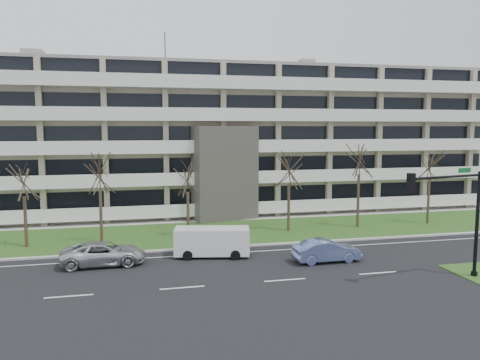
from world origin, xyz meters
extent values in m
plane|color=black|center=(0.00, 0.00, 0.00)|extent=(160.00, 160.00, 0.00)
cube|color=#24531B|center=(0.00, 13.00, 0.03)|extent=(90.00, 10.00, 0.06)
cube|color=#B2B2AD|center=(0.00, 8.00, 0.06)|extent=(90.00, 0.35, 0.12)
cube|color=#B2B2AD|center=(0.00, 18.50, 0.04)|extent=(90.00, 2.00, 0.08)
cube|color=white|center=(0.00, 6.50, 0.01)|extent=(90.00, 0.12, 0.01)
cube|color=tan|center=(0.00, 25.50, 7.50)|extent=(60.00, 12.00, 15.00)
cube|color=gray|center=(0.00, 25.50, 15.15)|extent=(60.50, 12.50, 0.30)
cube|color=#4C4742|center=(0.00, 18.50, 4.50)|extent=(6.39, 3.69, 9.00)
cube|color=black|center=(0.00, 18.30, 2.00)|extent=(4.92, 1.19, 3.50)
cube|color=gray|center=(-18.00, 25.50, 15.90)|extent=(2.00, 2.00, 1.20)
cylinder|color=black|center=(-5.00, 25.50, 17.00)|extent=(0.10, 0.10, 3.50)
cube|color=black|center=(0.00, 19.48, 2.10)|extent=(58.00, 0.10, 1.80)
cube|color=white|center=(0.00, 18.80, 0.60)|extent=(58.00, 1.40, 0.22)
cube|color=white|center=(0.00, 18.15, 1.20)|extent=(58.00, 0.08, 1.00)
cube|color=black|center=(0.00, 19.48, 5.10)|extent=(58.00, 0.10, 1.80)
cube|color=white|center=(0.00, 18.80, 3.60)|extent=(58.00, 1.40, 0.22)
cube|color=white|center=(0.00, 18.15, 4.20)|extent=(58.00, 0.08, 1.00)
cube|color=black|center=(0.00, 19.48, 8.10)|extent=(58.00, 0.10, 1.80)
cube|color=white|center=(0.00, 18.80, 6.60)|extent=(58.00, 1.40, 0.22)
cube|color=white|center=(0.00, 18.15, 7.20)|extent=(58.00, 0.08, 1.00)
cube|color=black|center=(0.00, 19.48, 11.10)|extent=(58.00, 0.10, 1.80)
cube|color=white|center=(0.00, 18.80, 9.60)|extent=(58.00, 1.40, 0.22)
cube|color=white|center=(0.00, 18.15, 10.20)|extent=(58.00, 0.08, 1.00)
cube|color=black|center=(0.00, 19.48, 14.10)|extent=(58.00, 0.10, 1.80)
cube|color=white|center=(0.00, 18.80, 12.60)|extent=(58.00, 1.40, 0.22)
cube|color=white|center=(0.00, 18.15, 13.20)|extent=(58.00, 0.08, 1.00)
imported|color=silver|center=(-10.53, 5.54, 0.75)|extent=(5.41, 2.54, 1.50)
imported|color=#7183C4|center=(3.89, 3.03, 0.74)|extent=(4.54, 1.69, 1.48)
cube|color=white|center=(-3.33, 5.97, 1.09)|extent=(5.38, 2.87, 1.80)
cube|color=black|center=(-3.33, 5.97, 1.61)|extent=(4.98, 2.65, 0.66)
cube|color=white|center=(-0.97, 5.50, 0.95)|extent=(0.68, 1.83, 1.13)
cylinder|color=black|center=(-5.09, 5.37, 0.33)|extent=(0.70, 0.36, 0.66)
cylinder|color=black|center=(-4.72, 7.22, 0.33)|extent=(0.70, 0.36, 0.66)
cylinder|color=black|center=(-1.94, 4.73, 0.33)|extent=(0.70, 0.36, 0.66)
cylinder|color=black|center=(-1.57, 6.58, 0.33)|extent=(0.70, 0.36, 0.66)
cylinder|color=black|center=(11.28, -1.88, 0.16)|extent=(0.38, 0.38, 0.32)
cylinder|color=black|center=(11.28, -1.88, 3.17)|extent=(0.21, 0.21, 6.34)
cylinder|color=black|center=(8.59, -2.43, 6.13)|extent=(5.42, 1.24, 0.15)
cube|color=black|center=(6.10, -2.93, 5.92)|extent=(0.40, 0.40, 1.06)
sphere|color=red|center=(6.10, -2.93, 6.26)|extent=(0.21, 0.21, 0.21)
sphere|color=orange|center=(6.10, -2.93, 5.92)|extent=(0.21, 0.21, 0.21)
sphere|color=green|center=(6.10, -2.93, 5.58)|extent=(0.21, 0.21, 0.21)
cube|color=#0C5926|center=(10.04, -2.13, 6.45)|extent=(0.94, 0.23, 0.26)
cylinder|color=#382B21|center=(-16.40, 11.34, 1.92)|extent=(0.24, 0.24, 3.84)
cylinder|color=#382B21|center=(-11.03, 11.35, 2.06)|extent=(0.24, 0.24, 4.11)
cylinder|color=#382B21|center=(-4.33, 11.69, 1.87)|extent=(0.24, 0.24, 3.73)
cylinder|color=#382B21|center=(4.35, 12.27, 2.02)|extent=(0.24, 0.24, 4.04)
cylinder|color=#382B21|center=(10.80, 12.25, 2.41)|extent=(0.24, 0.24, 4.81)
cylinder|color=#382B21|center=(17.88, 12.32, 2.10)|extent=(0.24, 0.24, 4.20)
camera|label=1|loc=(-8.42, -25.30, 8.92)|focal=35.00mm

